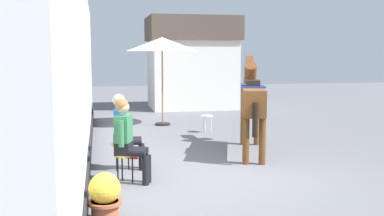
{
  "coord_description": "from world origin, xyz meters",
  "views": [
    {
      "loc": [
        -2.2,
        -7.69,
        2.11
      ],
      "look_at": [
        -0.4,
        1.2,
        1.05
      ],
      "focal_mm": 43.71,
      "sensor_mm": 36.0,
      "label": 1
    }
  ],
  "objects_px": {
    "seated_visitor_near": "(127,136)",
    "saddled_horse_center": "(252,99)",
    "satchel_bag": "(133,153)",
    "flower_planter_near": "(105,197)",
    "cafe_parasol": "(162,45)",
    "spare_stool_white": "(207,118)",
    "seated_visitor_far": "(124,128)"
  },
  "relations": [
    {
      "from": "spare_stool_white",
      "to": "flower_planter_near",
      "type": "bearing_deg",
      "value": -113.85
    },
    {
      "from": "seated_visitor_near",
      "to": "seated_visitor_far",
      "type": "height_order",
      "value": "same"
    },
    {
      "from": "saddled_horse_center",
      "to": "satchel_bag",
      "type": "distance_m",
      "value": 2.75
    },
    {
      "from": "flower_planter_near",
      "to": "seated_visitor_near",
      "type": "bearing_deg",
      "value": 77.25
    },
    {
      "from": "seated_visitor_near",
      "to": "saddled_horse_center",
      "type": "distance_m",
      "value": 3.35
    },
    {
      "from": "seated_visitor_near",
      "to": "saddled_horse_center",
      "type": "height_order",
      "value": "saddled_horse_center"
    },
    {
      "from": "seated_visitor_near",
      "to": "cafe_parasol",
      "type": "bearing_deg",
      "value": 76.93
    },
    {
      "from": "flower_planter_near",
      "to": "satchel_bag",
      "type": "bearing_deg",
      "value": 80.25
    },
    {
      "from": "seated_visitor_near",
      "to": "satchel_bag",
      "type": "xyz_separation_m",
      "value": [
        0.21,
        1.81,
        -0.68
      ]
    },
    {
      "from": "spare_stool_white",
      "to": "cafe_parasol",
      "type": "bearing_deg",
      "value": 122.86
    },
    {
      "from": "saddled_horse_center",
      "to": "spare_stool_white",
      "type": "height_order",
      "value": "saddled_horse_center"
    },
    {
      "from": "seated_visitor_near",
      "to": "satchel_bag",
      "type": "bearing_deg",
      "value": 83.25
    },
    {
      "from": "seated_visitor_near",
      "to": "seated_visitor_far",
      "type": "relative_size",
      "value": 1.0
    },
    {
      "from": "cafe_parasol",
      "to": "seated_visitor_near",
      "type": "bearing_deg",
      "value": -103.07
    },
    {
      "from": "cafe_parasol",
      "to": "satchel_bag",
      "type": "height_order",
      "value": "cafe_parasol"
    },
    {
      "from": "flower_planter_near",
      "to": "satchel_bag",
      "type": "relative_size",
      "value": 2.29
    },
    {
      "from": "flower_planter_near",
      "to": "spare_stool_white",
      "type": "xyz_separation_m",
      "value": [
        2.79,
        6.32,
        0.07
      ]
    },
    {
      "from": "saddled_horse_center",
      "to": "satchel_bag",
      "type": "xyz_separation_m",
      "value": [
        -2.54,
        -0.07,
        -1.06
      ]
    },
    {
      "from": "seated_visitor_near",
      "to": "seated_visitor_far",
      "type": "distance_m",
      "value": 0.91
    },
    {
      "from": "seated_visitor_far",
      "to": "cafe_parasol",
      "type": "distance_m",
      "value": 5.59
    },
    {
      "from": "cafe_parasol",
      "to": "saddled_horse_center",
      "type": "bearing_deg",
      "value": -72.28
    },
    {
      "from": "seated_visitor_near",
      "to": "saddled_horse_center",
      "type": "xyz_separation_m",
      "value": [
        2.75,
        1.88,
        0.38
      ]
    },
    {
      "from": "saddled_horse_center",
      "to": "spare_stool_white",
      "type": "relative_size",
      "value": 6.34
    },
    {
      "from": "seated_visitor_far",
      "to": "flower_planter_near",
      "type": "bearing_deg",
      "value": -98.32
    },
    {
      "from": "seated_visitor_near",
      "to": "seated_visitor_far",
      "type": "xyz_separation_m",
      "value": [
        -0.01,
        0.91,
        0.0
      ]
    },
    {
      "from": "seated_visitor_far",
      "to": "saddled_horse_center",
      "type": "xyz_separation_m",
      "value": [
        2.76,
        0.97,
        0.38
      ]
    },
    {
      "from": "flower_planter_near",
      "to": "satchel_bag",
      "type": "xyz_separation_m",
      "value": [
        0.61,
        3.58,
        -0.23
      ]
    },
    {
      "from": "seated_visitor_far",
      "to": "flower_planter_near",
      "type": "xyz_separation_m",
      "value": [
        -0.39,
        -2.68,
        -0.44
      ]
    },
    {
      "from": "seated_visitor_far",
      "to": "satchel_bag",
      "type": "relative_size",
      "value": 4.96
    },
    {
      "from": "cafe_parasol",
      "to": "seated_visitor_far",
      "type": "bearing_deg",
      "value": -105.35
    },
    {
      "from": "cafe_parasol",
      "to": "spare_stool_white",
      "type": "distance_m",
      "value": 2.67
    },
    {
      "from": "seated_visitor_far",
      "to": "satchel_bag",
      "type": "bearing_deg",
      "value": 76.11
    }
  ]
}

